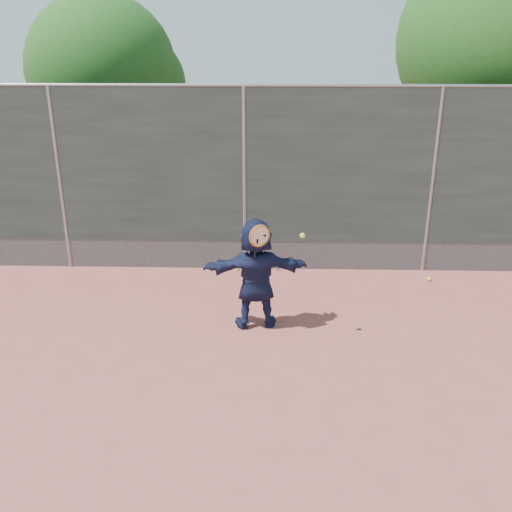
{
  "coord_description": "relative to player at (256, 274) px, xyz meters",
  "views": [
    {
      "loc": [
        0.45,
        -5.45,
        3.77
      ],
      "look_at": [
        0.25,
        1.5,
        1.02
      ],
      "focal_mm": 40.0,
      "sensor_mm": 36.0,
      "label": 1
    }
  ],
  "objects": [
    {
      "name": "tree_right",
      "position": [
        4.44,
        4.25,
        2.73
      ],
      "size": [
        3.78,
        3.6,
        5.39
      ],
      "color": "#382314",
      "rests_on": "ground"
    },
    {
      "name": "fence",
      "position": [
        -0.25,
        2.0,
        0.82
      ],
      "size": [
        20.0,
        0.06,
        3.03
      ],
      "color": "#38423D",
      "rests_on": "ground"
    },
    {
      "name": "ground",
      "position": [
        -0.25,
        -1.5,
        -0.76
      ],
      "size": [
        80.0,
        80.0,
        0.0
      ],
      "primitive_type": "plane",
      "color": "#9E4C42",
      "rests_on": "ground"
    },
    {
      "name": "player",
      "position": [
        0.0,
        0.0,
        0.0
      ],
      "size": [
        1.45,
        0.6,
        1.52
      ],
      "primitive_type": "imported",
      "rotation": [
        0.0,
        0.0,
        3.25
      ],
      "color": "#161C3E",
      "rests_on": "ground"
    },
    {
      "name": "weed_clump",
      "position": [
        0.05,
        1.89,
        -0.63
      ],
      "size": [
        0.68,
        0.07,
        0.3
      ],
      "color": "#387226",
      "rests_on": "ground"
    },
    {
      "name": "swing_action",
      "position": [
        0.1,
        -0.21,
        0.59
      ],
      "size": [
        0.7,
        0.2,
        0.51
      ],
      "color": "orange",
      "rests_on": "ground"
    },
    {
      "name": "tree_left",
      "position": [
        -3.1,
        5.05,
        2.18
      ],
      "size": [
        3.15,
        3.0,
        4.53
      ],
      "color": "#382314",
      "rests_on": "ground"
    },
    {
      "name": "ball_ground",
      "position": [
        2.76,
        1.55,
        -0.73
      ],
      "size": [
        0.07,
        0.07,
        0.07
      ],
      "primitive_type": "sphere",
      "color": "#C7E332",
      "rests_on": "ground"
    }
  ]
}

